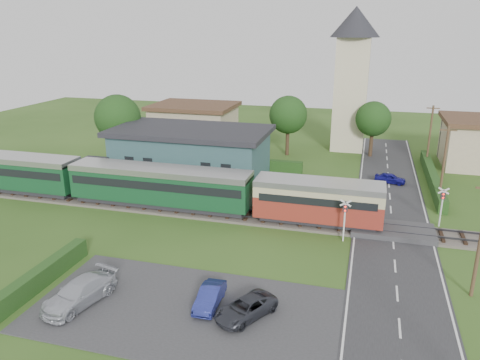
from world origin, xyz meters
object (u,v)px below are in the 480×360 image
(equipment_hut, at_px, (93,171))
(crossing_signal_near, at_px, (345,214))
(car_on_road, at_px, (390,178))
(church_tower, at_px, (352,69))
(car_park_blue, at_px, (210,297))
(house_west, at_px, (194,124))
(car_park_silver, at_px, (80,292))
(car_park_dark, at_px, (246,308))
(pedestrian_far, at_px, (105,179))
(train, at_px, (127,182))
(station_building, at_px, (191,153))
(pedestrian_near, at_px, (222,188))
(crossing_signal_far, at_px, (442,201))

(equipment_hut, xyz_separation_m, crossing_signal_near, (24.40, -5.61, 0.39))
(equipment_hut, height_order, car_on_road, equipment_hut)
(church_tower, relative_size, car_park_blue, 5.37)
(house_west, relative_size, car_park_silver, 2.27)
(car_on_road, distance_m, car_park_dark, 27.56)
(car_park_dark, distance_m, pedestrian_far, 24.79)
(crossing_signal_near, bearing_deg, car_park_blue, -121.86)
(equipment_hut, relative_size, train, 0.06)
(station_building, distance_m, church_tower, 23.89)
(train, bearing_deg, pedestrian_near, 22.76)
(car_park_silver, distance_m, pedestrian_near, 18.45)
(station_building, relative_size, car_park_dark, 4.25)
(car_park_dark, bearing_deg, car_park_silver, -142.05)
(pedestrian_far, bearing_deg, house_west, -9.87)
(pedestrian_far, bearing_deg, equipment_hut, 69.66)
(train, bearing_deg, pedestrian_far, 144.61)
(crossing_signal_far, relative_size, pedestrian_far, 2.17)
(station_building, xyz_separation_m, train, (-2.57, -8.99, -0.52))
(car_park_blue, bearing_deg, church_tower, 80.15)
(car_park_blue, distance_m, car_park_dark, 2.30)
(crossing_signal_far, bearing_deg, car_park_blue, -131.73)
(station_building, relative_size, pedestrian_far, 10.59)
(station_building, distance_m, crossing_signal_near, 19.98)
(house_west, bearing_deg, car_park_blue, -67.91)
(station_building, bearing_deg, car_park_blue, -66.40)
(house_west, bearing_deg, equipment_hut, -98.62)
(crossing_signal_far, distance_m, car_park_blue, 20.95)
(car_park_silver, bearing_deg, crossing_signal_near, 55.99)
(car_on_road, bearing_deg, station_building, 109.57)
(crossing_signal_far, bearing_deg, pedestrian_far, 179.21)
(crossing_signal_far, bearing_deg, car_on_road, 108.99)
(house_west, height_order, car_park_blue, house_west)
(car_park_dark, xyz_separation_m, pedestrian_far, (-18.47, 16.53, 0.60))
(train, relative_size, car_park_silver, 9.09)
(station_building, height_order, house_west, house_west)
(train, relative_size, house_west, 4.00)
(equipment_hut, height_order, pedestrian_near, equipment_hut)
(station_building, xyz_separation_m, church_tower, (15.00, 17.01, 7.53))
(house_west, xyz_separation_m, car_on_road, (25.08, -10.38, -2.23))
(station_building, distance_m, train, 9.37)
(equipment_hut, xyz_separation_m, car_park_blue, (17.69, -16.40, -1.13))
(car_park_blue, distance_m, pedestrian_near, 17.07)
(car_park_silver, distance_m, car_park_dark, 9.53)
(equipment_hut, bearing_deg, crossing_signal_far, -1.46)
(station_building, xyz_separation_m, crossing_signal_far, (23.60, -6.60, -0.55))
(crossing_signal_near, height_order, pedestrian_near, crossing_signal_near)
(equipment_hut, bearing_deg, crossing_signal_near, -12.94)
(train, xyz_separation_m, car_park_dark, (14.51, -13.72, -1.58))
(car_park_dark, height_order, pedestrian_near, pedestrian_near)
(church_tower, xyz_separation_m, car_park_dark, (-3.06, -39.72, -9.62))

